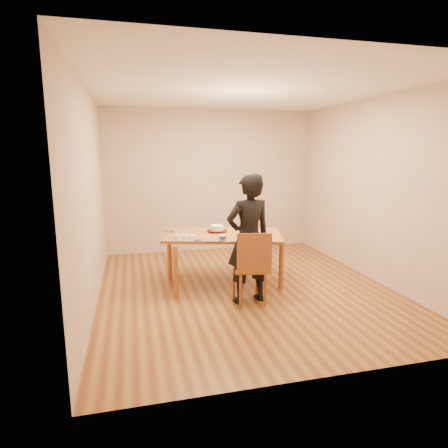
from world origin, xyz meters
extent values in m
cube|color=brown|center=(0.00, 0.00, 0.00)|extent=(4.00, 4.50, 0.00)
cube|color=silver|center=(0.00, 0.00, 2.70)|extent=(4.00, 4.50, 0.00)
cube|color=tan|center=(0.00, 2.25, 1.35)|extent=(4.00, 0.00, 2.70)
cube|color=tan|center=(-2.00, 0.00, 1.35)|extent=(0.00, 4.50, 2.70)
cube|color=tan|center=(2.00, 0.00, 1.35)|extent=(0.00, 4.50, 2.70)
cube|color=brown|center=(-0.25, 0.24, 0.73)|extent=(1.84, 1.38, 0.04)
cube|color=brown|center=(-0.10, -0.53, 0.45)|extent=(0.44, 0.44, 0.04)
cylinder|color=#A8200B|center=(-0.31, 0.40, 0.76)|extent=(0.30, 0.30, 0.02)
cylinder|color=white|center=(-0.31, 0.40, 0.80)|extent=(0.19, 0.19, 0.06)
ellipsoid|color=white|center=(-0.31, 0.40, 0.85)|extent=(0.19, 0.19, 0.03)
cylinder|color=white|center=(-0.36, -0.16, 0.79)|extent=(0.08, 0.08, 0.07)
cylinder|color=#1918A0|center=(-0.68, -0.08, 0.75)|extent=(0.09, 0.09, 0.01)
ellipsoid|color=white|center=(-0.68, -0.08, 0.77)|extent=(0.04, 0.04, 0.02)
cylinder|color=white|center=(-0.74, 0.06, 0.77)|extent=(0.09, 0.09, 0.04)
cylinder|color=white|center=(-0.82, 0.14, 0.77)|extent=(0.08, 0.08, 0.04)
cylinder|color=white|center=(-0.92, 0.13, 0.77)|extent=(0.09, 0.09, 0.04)
cube|color=#E135B0|center=(-0.99, 0.55, 0.76)|extent=(0.15, 0.08, 0.02)
cube|color=#1B932D|center=(-1.00, 0.55, 0.78)|extent=(0.15, 0.10, 0.02)
cube|color=black|center=(-0.54, -0.25, 0.75)|extent=(0.15, 0.05, 0.01)
imported|color=black|center=(-0.10, -0.49, 0.83)|extent=(0.67, 0.50, 1.66)
camera|label=1|loc=(-1.50, -4.86, 1.90)|focal=30.00mm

